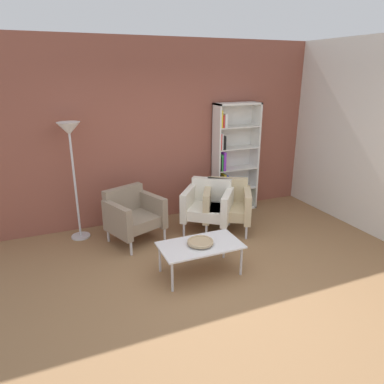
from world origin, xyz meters
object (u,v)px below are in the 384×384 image
coffee_table_low (200,247)px  bookshelf_tall (231,161)px  decorative_bowl (200,242)px  floor_lamp_torchiere (70,143)px  armchair_corner_red (227,204)px  armchair_spare_guest (133,214)px  armchair_near_window (208,205)px

coffee_table_low → bookshelf_tall: bearing=52.3°
coffee_table_low → decorative_bowl: decorative_bowl is taller
coffee_table_low → floor_lamp_torchiere: 2.34m
armchair_corner_red → decorative_bowl: bearing=-102.9°
bookshelf_tall → armchair_spare_guest: 2.06m
armchair_spare_guest → bookshelf_tall: bearing=-5.3°
decorative_bowl → armchair_corner_red: armchair_corner_red is taller
floor_lamp_torchiere → bookshelf_tall: bearing=3.3°
floor_lamp_torchiere → armchair_spare_guest: bearing=-29.5°
coffee_table_low → floor_lamp_torchiere: floor_lamp_torchiere is taller
floor_lamp_torchiere → armchair_near_window: bearing=-14.1°
armchair_corner_red → floor_lamp_torchiere: bearing=-166.3°
armchair_spare_guest → floor_lamp_torchiere: bearing=128.9°
decorative_bowl → coffee_table_low: bearing=180.0°
coffee_table_low → decorative_bowl: (0.00, 0.00, 0.07)m
armchair_spare_guest → armchair_near_window: size_ratio=0.95×
coffee_table_low → armchair_corner_red: (0.93, 1.06, 0.05)m
bookshelf_tall → floor_lamp_torchiere: 2.71m
decorative_bowl → armchair_near_window: 1.33m
coffee_table_low → armchair_corner_red: bearing=48.6°
bookshelf_tall → floor_lamp_torchiere: bookshelf_tall is taller
coffee_table_low → armchair_spare_guest: size_ratio=1.11×
decorative_bowl → armchair_spare_guest: (-0.54, 1.23, -0.02)m
decorative_bowl → floor_lamp_torchiere: floor_lamp_torchiere is taller
decorative_bowl → armchair_near_window: (0.65, 1.15, -0.02)m
armchair_spare_guest → armchair_near_window: 1.20m
bookshelf_tall → decorative_bowl: (-1.38, -1.79, -0.46)m
armchair_near_window → floor_lamp_torchiere: floor_lamp_torchiere is taller
decorative_bowl → armchair_corner_red: bearing=48.6°
armchair_spare_guest → coffee_table_low: bearing=-87.9°
coffee_table_low → armchair_corner_red: armchair_corner_red is taller
decorative_bowl → armchair_near_window: armchair_near_window is taller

